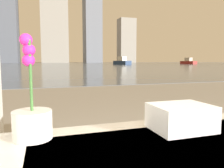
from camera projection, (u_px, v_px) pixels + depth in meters
The scene contains 10 objects.
potted_orchid at pixel (32, 116), 0.90m from camera, with size 0.16×0.16×0.43m.
towel_stack at pixel (181, 117), 1.02m from camera, with size 0.27×0.21×0.12m.
harbor_water at pixel (44, 64), 58.96m from camera, with size 180.00×110.00×0.01m.
harbor_boat_0 at pixel (188, 62), 62.41m from camera, with size 2.42×5.10×1.84m.
harbor_boat_1 at pixel (122, 62), 53.21m from camera, with size 3.11×5.51×1.96m.
harbor_boat_2 at pixel (124, 62), 90.13m from camera, with size 3.13×4.96×1.76m.
skyline_tower_1 at pixel (2, 5), 103.77m from camera, with size 12.79×13.94×55.18m.
skyline_tower_2 at pixel (54, 22), 111.62m from camera, with size 13.25×13.52×41.76m.
skyline_tower_3 at pixel (92, 31), 118.17m from camera, with size 8.83×10.10×34.10m.
skyline_tower_4 at pixel (126, 41), 124.73m from camera, with size 9.18×7.34×24.74m.
Camera 1 is at (-0.64, 0.01, 0.83)m, focal length 35.00 mm.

